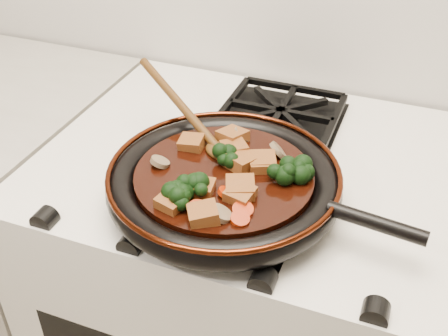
% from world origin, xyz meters
% --- Properties ---
extents(stove, '(0.76, 0.60, 0.90)m').
position_xyz_m(stove, '(0.00, 1.69, 0.45)').
color(stove, white).
rests_on(stove, ground).
extents(burner_grate_front, '(0.23, 0.23, 0.03)m').
position_xyz_m(burner_grate_front, '(0.00, 1.55, 0.91)').
color(burner_grate_front, black).
rests_on(burner_grate_front, stove).
extents(burner_grate_back, '(0.23, 0.23, 0.03)m').
position_xyz_m(burner_grate_back, '(0.00, 1.83, 0.91)').
color(burner_grate_back, black).
rests_on(burner_grate_back, stove).
extents(skillet, '(0.49, 0.37, 0.05)m').
position_xyz_m(skillet, '(-0.01, 1.55, 0.94)').
color(skillet, black).
rests_on(skillet, burner_grate_front).
extents(braising_sauce, '(0.28, 0.28, 0.02)m').
position_xyz_m(braising_sauce, '(-0.01, 1.55, 0.95)').
color(braising_sauce, black).
rests_on(braising_sauce, skillet).
extents(tofu_cube_0, '(0.06, 0.05, 0.03)m').
position_xyz_m(tofu_cube_0, '(0.00, 1.44, 0.97)').
color(tofu_cube_0, brown).
rests_on(tofu_cube_0, braising_sauce).
extents(tofu_cube_1, '(0.06, 0.06, 0.03)m').
position_xyz_m(tofu_cube_1, '(0.03, 1.52, 0.97)').
color(tofu_cube_1, brown).
rests_on(tofu_cube_1, braising_sauce).
extents(tofu_cube_2, '(0.05, 0.05, 0.02)m').
position_xyz_m(tofu_cube_2, '(0.04, 1.58, 0.97)').
color(tofu_cube_2, brown).
rests_on(tofu_cube_2, braising_sauce).
extents(tofu_cube_3, '(0.05, 0.05, 0.02)m').
position_xyz_m(tofu_cube_3, '(0.04, 1.59, 0.97)').
color(tofu_cube_3, brown).
rests_on(tofu_cube_3, braising_sauce).
extents(tofu_cube_4, '(0.05, 0.05, 0.02)m').
position_xyz_m(tofu_cube_4, '(-0.05, 1.45, 0.97)').
color(tofu_cube_4, brown).
rests_on(tofu_cube_4, braising_sauce).
extents(tofu_cube_5, '(0.04, 0.04, 0.02)m').
position_xyz_m(tofu_cube_5, '(-0.02, 1.50, 0.97)').
color(tofu_cube_5, brown).
rests_on(tofu_cube_5, braising_sauce).
extents(tofu_cube_6, '(0.04, 0.04, 0.03)m').
position_xyz_m(tofu_cube_6, '(-0.09, 1.60, 0.97)').
color(tofu_cube_6, brown).
rests_on(tofu_cube_6, braising_sauce).
extents(tofu_cube_7, '(0.05, 0.05, 0.03)m').
position_xyz_m(tofu_cube_7, '(0.03, 1.50, 0.97)').
color(tofu_cube_7, brown).
rests_on(tofu_cube_7, braising_sauce).
extents(tofu_cube_8, '(0.06, 0.06, 0.03)m').
position_xyz_m(tofu_cube_8, '(0.01, 1.58, 0.97)').
color(tofu_cube_8, brown).
rests_on(tofu_cube_8, braising_sauce).
extents(tofu_cube_9, '(0.06, 0.06, 0.03)m').
position_xyz_m(tofu_cube_9, '(-0.01, 1.61, 0.97)').
color(tofu_cube_9, brown).
rests_on(tofu_cube_9, braising_sauce).
extents(tofu_cube_10, '(0.06, 0.06, 0.03)m').
position_xyz_m(tofu_cube_10, '(-0.03, 1.64, 0.97)').
color(tofu_cube_10, brown).
rests_on(tofu_cube_10, braising_sauce).
extents(broccoli_floret_0, '(0.07, 0.07, 0.05)m').
position_xyz_m(broccoli_floret_0, '(-0.02, 1.58, 0.97)').
color(broccoli_floret_0, black).
rests_on(broccoli_floret_0, braising_sauce).
extents(broccoli_floret_1, '(0.08, 0.08, 0.06)m').
position_xyz_m(broccoli_floret_1, '(-0.02, 1.49, 0.97)').
color(broccoli_floret_1, black).
rests_on(broccoli_floret_1, braising_sauce).
extents(broccoli_floret_2, '(0.08, 0.08, 0.05)m').
position_xyz_m(broccoli_floret_2, '(-0.05, 1.47, 0.97)').
color(broccoli_floret_2, black).
rests_on(broccoli_floret_2, braising_sauce).
extents(broccoli_floret_3, '(0.09, 0.09, 0.05)m').
position_xyz_m(broccoli_floret_3, '(-0.03, 1.45, 0.97)').
color(broccoli_floret_3, black).
rests_on(broccoli_floret_3, braising_sauce).
extents(broccoli_floret_4, '(0.08, 0.09, 0.07)m').
position_xyz_m(broccoli_floret_4, '(0.08, 1.57, 0.97)').
color(broccoli_floret_4, black).
rests_on(broccoli_floret_4, braising_sauce).
extents(broccoli_floret_5, '(0.07, 0.07, 0.06)m').
position_xyz_m(broccoli_floret_5, '(0.10, 1.59, 0.97)').
color(broccoli_floret_5, black).
rests_on(broccoli_floret_5, braising_sauce).
extents(carrot_coin_0, '(0.03, 0.03, 0.02)m').
position_xyz_m(carrot_coin_0, '(-0.10, 1.61, 0.96)').
color(carrot_coin_0, '#A62304').
rests_on(carrot_coin_0, braising_sauce).
extents(carrot_coin_1, '(0.03, 0.03, 0.02)m').
position_xyz_m(carrot_coin_1, '(-0.01, 1.45, 0.96)').
color(carrot_coin_1, '#A62304').
rests_on(carrot_coin_1, braising_sauce).
extents(carrot_coin_2, '(0.03, 0.03, 0.02)m').
position_xyz_m(carrot_coin_2, '(0.05, 1.46, 0.96)').
color(carrot_coin_2, '#A62304').
rests_on(carrot_coin_2, braising_sauce).
extents(carrot_coin_3, '(0.03, 0.03, 0.02)m').
position_xyz_m(carrot_coin_3, '(0.01, 1.50, 0.96)').
color(carrot_coin_3, '#A62304').
rests_on(carrot_coin_3, braising_sauce).
extents(carrot_coin_4, '(0.03, 0.03, 0.02)m').
position_xyz_m(carrot_coin_4, '(0.05, 1.47, 0.96)').
color(carrot_coin_4, '#A62304').
rests_on(carrot_coin_4, braising_sauce).
extents(mushroom_slice_0, '(0.05, 0.05, 0.03)m').
position_xyz_m(mushroom_slice_0, '(0.05, 1.63, 0.97)').
color(mushroom_slice_0, brown).
rests_on(mushroom_slice_0, braising_sauce).
extents(mushroom_slice_1, '(0.04, 0.04, 0.03)m').
position_xyz_m(mushroom_slice_1, '(-0.02, 1.65, 0.97)').
color(mushroom_slice_1, brown).
rests_on(mushroom_slice_1, braising_sauce).
extents(mushroom_slice_2, '(0.04, 0.04, 0.02)m').
position_xyz_m(mushroom_slice_2, '(-0.11, 1.54, 0.97)').
color(mushroom_slice_2, brown).
rests_on(mushroom_slice_2, braising_sauce).
extents(mushroom_slice_3, '(0.05, 0.05, 0.02)m').
position_xyz_m(mushroom_slice_3, '(0.02, 1.45, 0.97)').
color(mushroom_slice_3, brown).
rests_on(mushroom_slice_3, braising_sauce).
extents(wooden_spoon, '(0.15, 0.11, 0.25)m').
position_xyz_m(wooden_spoon, '(-0.10, 1.64, 0.98)').
color(wooden_spoon, '#4C2D10').
rests_on(wooden_spoon, braising_sauce).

